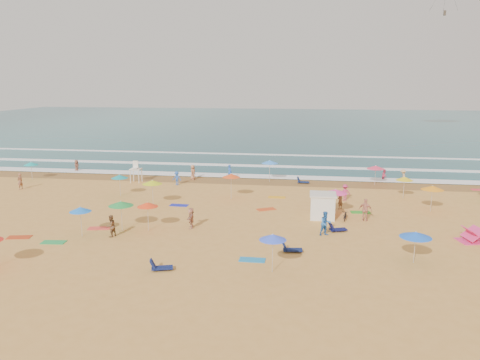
# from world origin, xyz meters

# --- Properties ---
(ground) EXTENTS (220.00, 220.00, 0.00)m
(ground) POSITION_xyz_m (0.00, 0.00, 0.00)
(ground) COLOR gold
(ground) RESTS_ON ground
(ocean) EXTENTS (220.00, 140.00, 0.18)m
(ocean) POSITION_xyz_m (0.00, 84.00, 0.00)
(ocean) COLOR #0C4756
(ocean) RESTS_ON ground
(wet_sand) EXTENTS (220.00, 220.00, 0.00)m
(wet_sand) POSITION_xyz_m (0.00, 12.50, 0.01)
(wet_sand) COLOR olive
(wet_sand) RESTS_ON ground
(surf_foam) EXTENTS (200.00, 18.70, 0.05)m
(surf_foam) POSITION_xyz_m (0.00, 21.32, 0.10)
(surf_foam) COLOR white
(surf_foam) RESTS_ON ground
(cabana) EXTENTS (2.00, 2.00, 2.00)m
(cabana) POSITION_xyz_m (7.78, -1.29, 1.00)
(cabana) COLOR silver
(cabana) RESTS_ON ground
(cabana_roof) EXTENTS (2.20, 2.20, 0.12)m
(cabana_roof) POSITION_xyz_m (7.78, -1.29, 2.06)
(cabana_roof) COLOR silver
(cabana_roof) RESTS_ON cabana
(bicycle) EXTENTS (0.81, 1.65, 0.83)m
(bicycle) POSITION_xyz_m (9.68, -1.59, 0.42)
(bicycle) COLOR black
(bicycle) RESTS_ON ground
(lifeguard_stand) EXTENTS (1.20, 1.20, 2.10)m
(lifeguard_stand) POSITION_xyz_m (-12.97, 9.98, 1.05)
(lifeguard_stand) COLOR white
(lifeguard_stand) RESTS_ON ground
(beach_umbrellas) EXTENTS (51.55, 29.91, 0.81)m
(beach_umbrellas) POSITION_xyz_m (2.38, -0.04, 2.10)
(beach_umbrellas) COLOR #14A5A9
(beach_umbrellas) RESTS_ON ground
(loungers) EXTENTS (48.58, 27.09, 0.34)m
(loungers) POSITION_xyz_m (8.80, -3.76, 0.17)
(loungers) COLOR #0E1B47
(loungers) RESTS_ON ground
(towels) EXTENTS (41.11, 24.22, 0.03)m
(towels) POSITION_xyz_m (2.61, -2.88, 0.01)
(towels) COLOR #BD3A17
(towels) RESTS_ON ground
(beachgoers) EXTENTS (42.17, 25.00, 2.14)m
(beachgoers) POSITION_xyz_m (-0.40, 3.99, 0.80)
(beachgoers) COLOR #BA2E5D
(beachgoers) RESTS_ON ground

